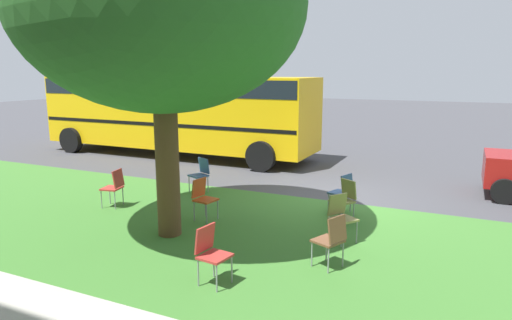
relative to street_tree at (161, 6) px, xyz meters
name	(u,v)px	position (x,y,z in m)	size (l,w,h in m)	color
ground	(332,199)	(-2.17, -3.71, -4.21)	(80.00, 80.00, 0.00)	#424247
grass_verge	(285,243)	(-2.17, -0.51, -4.20)	(48.00, 6.00, 0.01)	#3D752D
street_tree	(161,6)	(0.00, 0.00, 0.00)	(5.12, 5.12, 6.12)	brown
chair_0	(341,214)	(-3.07, -1.03, -3.69)	(0.58, 0.58, 0.88)	olive
chair_1	(343,190)	(-2.67, -2.73, -3.69)	(0.54, 0.53, 0.88)	#335184
chair_2	(211,250)	(-1.77, 1.44, -3.69)	(0.48, 0.47, 0.88)	#B7332D
chair_3	(345,197)	(-2.85, -2.18, -3.69)	(0.57, 0.58, 0.88)	olive
chair_4	(114,185)	(2.20, -0.95, -3.69)	(0.50, 0.49, 0.88)	#B7332D
chair_5	(332,237)	(-3.23, 0.19, -3.69)	(0.55, 0.55, 0.88)	brown
chair_6	(201,172)	(1.11, -2.93, -3.69)	(0.54, 0.55, 0.88)	#335184
chair_7	(203,196)	(-0.13, -1.02, -3.69)	(0.48, 0.48, 0.88)	#C64C1E
school_bus	(176,108)	(4.68, -7.03, -2.45)	(10.40, 2.80, 2.88)	yellow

